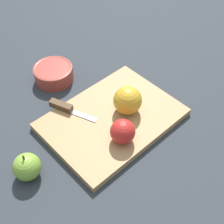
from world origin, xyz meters
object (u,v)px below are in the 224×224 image
object	(u,v)px
apple_half_left	(128,100)
knife	(63,107)
apple_half_right	(123,131)
bowl	(54,73)
apple_whole	(27,167)

from	to	relation	value
apple_half_left	knife	distance (m)	0.19
apple_half_left	apple_half_right	xyz separation A→B (m)	(0.10, 0.05, -0.01)
apple_half_right	bowl	distance (m)	0.35
apple_half_right	apple_whole	size ratio (longest dim) A/B	0.82
apple_half_left	apple_half_right	distance (m)	0.11
apple_half_left	apple_whole	xyz separation A→B (m)	(0.32, -0.07, -0.03)
apple_half_right	apple_whole	world-z (taller)	apple_half_right
apple_half_left	apple_whole	size ratio (longest dim) A/B	1.00
apple_whole	knife	bearing A→B (deg)	-159.77
knife	bowl	world-z (taller)	bowl
knife	apple_whole	size ratio (longest dim) A/B	1.85
apple_half_right	apple_whole	xyz separation A→B (m)	(0.22, -0.13, -0.02)
bowl	apple_whole	bearing A→B (deg)	35.32
apple_half_left	apple_half_right	world-z (taller)	apple_half_left
apple_half_right	knife	size ratio (longest dim) A/B	0.45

